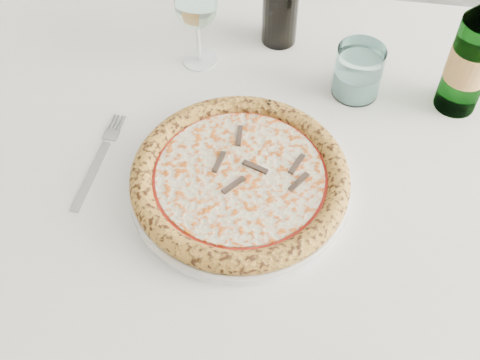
{
  "coord_description": "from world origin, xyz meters",
  "views": [
    {
      "loc": [
        0.28,
        -0.88,
        1.47
      ],
      "look_at": [
        0.16,
        -0.35,
        0.78
      ],
      "focal_mm": 45.0,
      "sensor_mm": 36.0,
      "label": 1
    }
  ],
  "objects_px": {
    "dining_table": "(253,176)",
    "pizza": "(240,177)",
    "wine_glass": "(196,6)",
    "plate": "(240,185)",
    "beer_bottle": "(473,55)",
    "tumbler": "(358,74)"
  },
  "relations": [
    {
      "from": "dining_table",
      "to": "plate",
      "type": "distance_m",
      "value": 0.14
    },
    {
      "from": "plate",
      "to": "beer_bottle",
      "type": "relative_size",
      "value": 1.24
    },
    {
      "from": "wine_glass",
      "to": "plate",
      "type": "bearing_deg",
      "value": -62.89
    },
    {
      "from": "dining_table",
      "to": "tumbler",
      "type": "relative_size",
      "value": 16.13
    },
    {
      "from": "dining_table",
      "to": "plate",
      "type": "height_order",
      "value": "plate"
    },
    {
      "from": "wine_glass",
      "to": "dining_table",
      "type": "bearing_deg",
      "value": -50.37
    },
    {
      "from": "tumbler",
      "to": "beer_bottle",
      "type": "xyz_separation_m",
      "value": [
        0.17,
        0.01,
        0.07
      ]
    },
    {
      "from": "dining_table",
      "to": "wine_glass",
      "type": "relative_size",
      "value": 8.9
    },
    {
      "from": "plate",
      "to": "dining_table",
      "type": "bearing_deg",
      "value": 90.0
    },
    {
      "from": "dining_table",
      "to": "plate",
      "type": "xyz_separation_m",
      "value": [
        0.0,
        -0.1,
        0.1
      ]
    },
    {
      "from": "dining_table",
      "to": "plate",
      "type": "bearing_deg",
      "value": -90.0
    },
    {
      "from": "dining_table",
      "to": "wine_glass",
      "type": "bearing_deg",
      "value": 129.63
    },
    {
      "from": "wine_glass",
      "to": "beer_bottle",
      "type": "xyz_separation_m",
      "value": [
        0.44,
        -0.01,
        -0.01
      ]
    },
    {
      "from": "dining_table",
      "to": "pizza",
      "type": "xyz_separation_m",
      "value": [
        -0.0,
        -0.1,
        0.12
      ]
    },
    {
      "from": "tumbler",
      "to": "beer_bottle",
      "type": "distance_m",
      "value": 0.18
    },
    {
      "from": "dining_table",
      "to": "beer_bottle",
      "type": "xyz_separation_m",
      "value": [
        0.31,
        0.15,
        0.2
      ]
    },
    {
      "from": "beer_bottle",
      "to": "tumbler",
      "type": "bearing_deg",
      "value": -177.84
    },
    {
      "from": "plate",
      "to": "wine_glass",
      "type": "height_order",
      "value": "wine_glass"
    },
    {
      "from": "pizza",
      "to": "beer_bottle",
      "type": "distance_m",
      "value": 0.41
    },
    {
      "from": "dining_table",
      "to": "beer_bottle",
      "type": "height_order",
      "value": "beer_bottle"
    },
    {
      "from": "dining_table",
      "to": "pizza",
      "type": "bearing_deg",
      "value": -90.0
    },
    {
      "from": "wine_glass",
      "to": "beer_bottle",
      "type": "bearing_deg",
      "value": -1.24
    }
  ]
}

